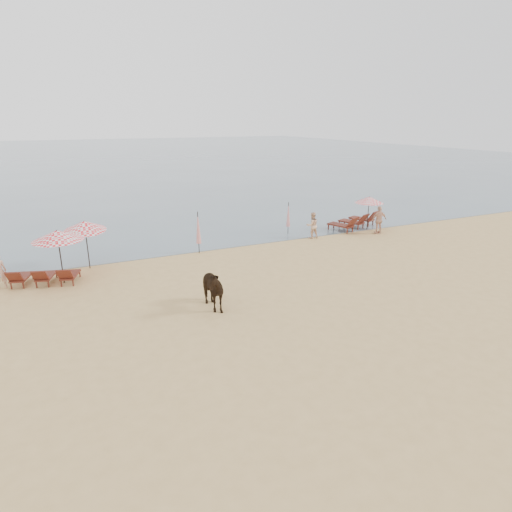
{
  "coord_description": "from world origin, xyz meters",
  "views": [
    {
      "loc": [
        -7.42,
        -11.04,
        6.79
      ],
      "look_at": [
        0.0,
        5.0,
        1.1
      ],
      "focal_mm": 30.0,
      "sensor_mm": 36.0,
      "label": 1
    }
  ],
  "objects_px": {
    "umbrella_closed_left": "(198,228)",
    "beachgoer_right_b": "(379,220)",
    "umbrella_closed_right": "(288,215)",
    "lounger_cluster_right": "(355,221)",
    "umbrella_open_left_b": "(85,226)",
    "umbrella_open_left_a": "(57,235)",
    "umbrella_open_right": "(369,200)",
    "lounger_cluster_left": "(44,276)",
    "cow": "(209,288)",
    "beachgoer_right_a": "(312,225)"
  },
  "relations": [
    {
      "from": "umbrella_closed_left",
      "to": "beachgoer_right_b",
      "type": "distance_m",
      "value": 11.33
    },
    {
      "from": "umbrella_closed_right",
      "to": "beachgoer_right_b",
      "type": "relative_size",
      "value": 1.15
    },
    {
      "from": "umbrella_closed_left",
      "to": "umbrella_closed_right",
      "type": "xyz_separation_m",
      "value": [
        6.17,
        1.47,
        -0.15
      ]
    },
    {
      "from": "lounger_cluster_right",
      "to": "umbrella_open_left_b",
      "type": "xyz_separation_m",
      "value": [
        -16.23,
        -1.01,
        1.58
      ]
    },
    {
      "from": "umbrella_open_left_a",
      "to": "umbrella_open_right",
      "type": "xyz_separation_m",
      "value": [
        17.91,
        1.9,
        -0.18
      ]
    },
    {
      "from": "lounger_cluster_right",
      "to": "umbrella_closed_left",
      "type": "relative_size",
      "value": 1.65
    },
    {
      "from": "lounger_cluster_right",
      "to": "umbrella_open_left_a",
      "type": "relative_size",
      "value": 1.56
    },
    {
      "from": "lounger_cluster_left",
      "to": "umbrella_closed_left",
      "type": "distance_m",
      "value": 7.59
    },
    {
      "from": "umbrella_open_left_b",
      "to": "umbrella_closed_right",
      "type": "bearing_deg",
      "value": 11.43
    },
    {
      "from": "umbrella_open_right",
      "to": "cow",
      "type": "xyz_separation_m",
      "value": [
        -13.01,
        -7.06,
        -1.13
      ]
    },
    {
      "from": "cow",
      "to": "umbrella_open_left_a",
      "type": "bearing_deg",
      "value": 129.54
    },
    {
      "from": "umbrella_closed_right",
      "to": "umbrella_open_left_b",
      "type": "bearing_deg",
      "value": -172.26
    },
    {
      "from": "beachgoer_right_a",
      "to": "beachgoer_right_b",
      "type": "relative_size",
      "value": 0.9
    },
    {
      "from": "beachgoer_right_a",
      "to": "beachgoer_right_b",
      "type": "bearing_deg",
      "value": 172.24
    },
    {
      "from": "lounger_cluster_left",
      "to": "umbrella_closed_left",
      "type": "xyz_separation_m",
      "value": [
        7.37,
        1.55,
        0.98
      ]
    },
    {
      "from": "lounger_cluster_left",
      "to": "umbrella_open_left_b",
      "type": "distance_m",
      "value": 2.93
    },
    {
      "from": "lounger_cluster_left",
      "to": "umbrella_closed_right",
      "type": "xyz_separation_m",
      "value": [
        13.54,
        3.03,
        0.83
      ]
    },
    {
      "from": "lounger_cluster_right",
      "to": "umbrella_open_left_a",
      "type": "height_order",
      "value": "umbrella_open_left_a"
    },
    {
      "from": "beachgoer_right_a",
      "to": "umbrella_open_right",
      "type": "bearing_deg",
      "value": -174.01
    },
    {
      "from": "cow",
      "to": "lounger_cluster_left",
      "type": "bearing_deg",
      "value": 133.13
    },
    {
      "from": "umbrella_closed_right",
      "to": "umbrella_open_right",
      "type": "bearing_deg",
      "value": -13.29
    },
    {
      "from": "umbrella_open_left_a",
      "to": "umbrella_open_left_b",
      "type": "relative_size",
      "value": 0.98
    },
    {
      "from": "umbrella_open_left_a",
      "to": "umbrella_open_left_b",
      "type": "distance_m",
      "value": 1.92
    },
    {
      "from": "beachgoer_right_a",
      "to": "umbrella_open_left_a",
      "type": "bearing_deg",
      "value": 10.56
    },
    {
      "from": "umbrella_closed_left",
      "to": "cow",
      "type": "relative_size",
      "value": 1.17
    },
    {
      "from": "umbrella_open_left_a",
      "to": "umbrella_open_left_b",
      "type": "height_order",
      "value": "umbrella_open_left_b"
    },
    {
      "from": "umbrella_open_left_a",
      "to": "lounger_cluster_left",
      "type": "bearing_deg",
      "value": 179.47
    },
    {
      "from": "umbrella_closed_right",
      "to": "cow",
      "type": "distance_m",
      "value": 11.45
    },
    {
      "from": "umbrella_closed_left",
      "to": "lounger_cluster_left",
      "type": "bearing_deg",
      "value": -168.09
    },
    {
      "from": "umbrella_open_left_b",
      "to": "umbrella_closed_left",
      "type": "relative_size",
      "value": 1.07
    },
    {
      "from": "umbrella_closed_left",
      "to": "beachgoer_right_a",
      "type": "distance_m",
      "value": 7.05
    },
    {
      "from": "umbrella_open_left_a",
      "to": "umbrella_closed_right",
      "type": "relative_size",
      "value": 1.18
    },
    {
      "from": "umbrella_open_right",
      "to": "lounger_cluster_right",
      "type": "bearing_deg",
      "value": 128.88
    },
    {
      "from": "lounger_cluster_left",
      "to": "umbrella_open_left_b",
      "type": "xyz_separation_m",
      "value": [
        1.91,
        1.45,
        1.68
      ]
    },
    {
      "from": "lounger_cluster_right",
      "to": "beachgoer_right_a",
      "type": "xyz_separation_m",
      "value": [
        -3.75,
        -0.83,
        0.28
      ]
    },
    {
      "from": "lounger_cluster_left",
      "to": "cow",
      "type": "height_order",
      "value": "cow"
    },
    {
      "from": "umbrella_open_left_a",
      "to": "cow",
      "type": "distance_m",
      "value": 7.23
    },
    {
      "from": "umbrella_open_left_a",
      "to": "umbrella_open_right",
      "type": "height_order",
      "value": "umbrella_open_left_a"
    },
    {
      "from": "cow",
      "to": "beachgoer_right_b",
      "type": "relative_size",
      "value": 1.1
    },
    {
      "from": "lounger_cluster_right",
      "to": "umbrella_closed_right",
      "type": "bearing_deg",
      "value": 152.12
    },
    {
      "from": "beachgoer_right_a",
      "to": "umbrella_closed_right",
      "type": "bearing_deg",
      "value": -55.15
    },
    {
      "from": "umbrella_closed_right",
      "to": "umbrella_closed_left",
      "type": "bearing_deg",
      "value": -166.57
    },
    {
      "from": "umbrella_closed_right",
      "to": "beachgoer_right_b",
      "type": "height_order",
      "value": "umbrella_closed_right"
    },
    {
      "from": "umbrella_closed_right",
      "to": "cow",
      "type": "height_order",
      "value": "umbrella_closed_right"
    },
    {
      "from": "umbrella_closed_left",
      "to": "cow",
      "type": "height_order",
      "value": "umbrella_closed_left"
    },
    {
      "from": "lounger_cluster_left",
      "to": "lounger_cluster_right",
      "type": "xyz_separation_m",
      "value": [
        18.14,
        2.46,
        0.1
      ]
    },
    {
      "from": "lounger_cluster_right",
      "to": "umbrella_open_right",
      "type": "relative_size",
      "value": 1.72
    },
    {
      "from": "cow",
      "to": "beachgoer_right_b",
      "type": "distance_m",
      "value": 14.36
    },
    {
      "from": "lounger_cluster_right",
      "to": "umbrella_closed_right",
      "type": "height_order",
      "value": "umbrella_closed_right"
    },
    {
      "from": "umbrella_open_left_b",
      "to": "cow",
      "type": "relative_size",
      "value": 1.26
    }
  ]
}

